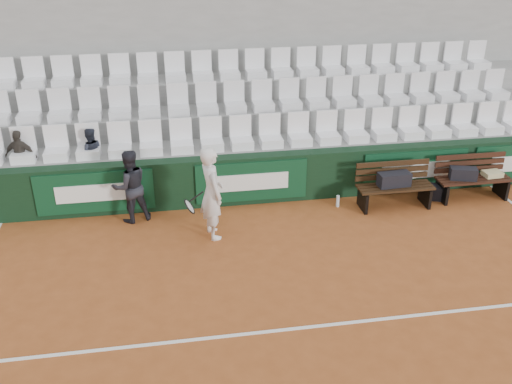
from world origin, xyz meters
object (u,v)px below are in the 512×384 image
water_bottle_far (444,195)px  tennis_player (212,193)px  bench_left (394,196)px  spectator_c (88,131)px  sports_bag_ground (432,192)px  sports_bag_right (463,174)px  bench_right (472,188)px  ball_kid (130,186)px  spectator_b (17,134)px  sports_bag_left (394,179)px  water_bottle_near (338,201)px

water_bottle_far → tennis_player: size_ratio=0.16×
bench_left → spectator_c: size_ratio=1.48×
sports_bag_ground → bench_left: bearing=-166.3°
bench_left → sports_bag_right: (1.45, 0.10, 0.35)m
bench_left → bench_right: size_ratio=1.00×
water_bottle_far → spectator_c: spectator_c is taller
sports_bag_ground → ball_kid: bearing=179.4°
sports_bag_ground → tennis_player: (-4.57, -0.75, 0.71)m
sports_bag_right → spectator_b: size_ratio=0.50×
bench_left → sports_bag_left: sports_bag_left is taller
bench_left → spectator_c: spectator_c is taller
sports_bag_right → spectator_c: bearing=171.4°
bench_left → water_bottle_far: 1.10m
sports_bag_right → sports_bag_ground: sports_bag_right is taller
bench_right → spectator_b: size_ratio=1.43×
sports_bag_left → sports_bag_ground: sports_bag_left is taller
sports_bag_right → spectator_c: 7.44m
sports_bag_ground → water_bottle_far: 0.24m
spectator_b → spectator_c: 1.30m
spectator_c → bench_right: bearing=162.5°
water_bottle_near → ball_kid: bearing=178.5°
ball_kid → spectator_b: size_ratio=1.36×
sports_bag_left → water_bottle_far: 1.21m
sports_bag_right → tennis_player: (-5.11, -0.62, 0.29)m
bench_left → sports_bag_ground: 0.94m
sports_bag_left → water_bottle_far: (1.13, 0.04, -0.45)m
sports_bag_right → sports_bag_ground: 0.70m
spectator_c → water_bottle_near: bearing=158.8°
sports_bag_left → sports_bag_right: bearing=2.6°
water_bottle_far → bench_left: bearing=-176.5°
tennis_player → spectator_b: (-3.49, 1.72, 0.67)m
tennis_player → ball_kid: tennis_player is taller
sports_bag_left → sports_bag_right: (1.49, 0.07, -0.01)m
bench_right → water_bottle_near: size_ratio=6.24×
water_bottle_near → sports_bag_left: bearing=-8.1°
bench_right → water_bottle_far: bearing=-177.3°
sports_bag_ground → tennis_player: tennis_player is taller
sports_bag_right → spectator_b: 8.72m
bench_right → ball_kid: 6.82m
sports_bag_right → water_bottle_near: size_ratio=2.16×
bench_right → sports_bag_left: size_ratio=2.38×
water_bottle_near → sports_bag_right: bearing=-1.9°
bench_right → water_bottle_far: 0.62m
bench_right → tennis_player: 5.43m
sports_bag_right → water_bottle_near: 2.59m
bench_left → spectator_c: (-5.85, 1.19, 1.28)m
sports_bag_ground → spectator_c: spectator_c is taller
water_bottle_near → tennis_player: bearing=-164.6°
bench_right → sports_bag_ground: bearing=171.0°
sports_bag_right → water_bottle_far: sports_bag_right is taller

